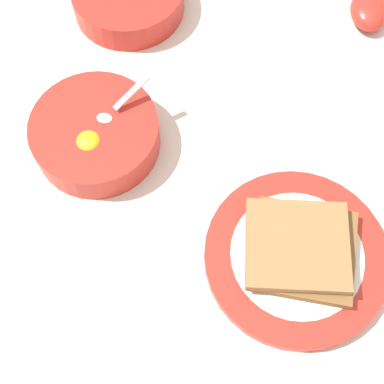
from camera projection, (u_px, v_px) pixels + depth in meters
name	position (u px, v px, depth m)	size (l,w,h in m)	color
ground_plane	(216.00, 102.00, 0.69)	(3.00, 3.00, 0.00)	silver
egg_bowl	(96.00, 134.00, 0.64)	(0.15, 0.15, 0.07)	red
toast_plate	(296.00, 256.00, 0.59)	(0.20, 0.20, 0.02)	red
toast_sandwich	(300.00, 248.00, 0.57)	(0.13, 0.12, 0.03)	brown
soup_spoon	(368.00, 5.00, 0.74)	(0.06, 0.15, 0.03)	red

